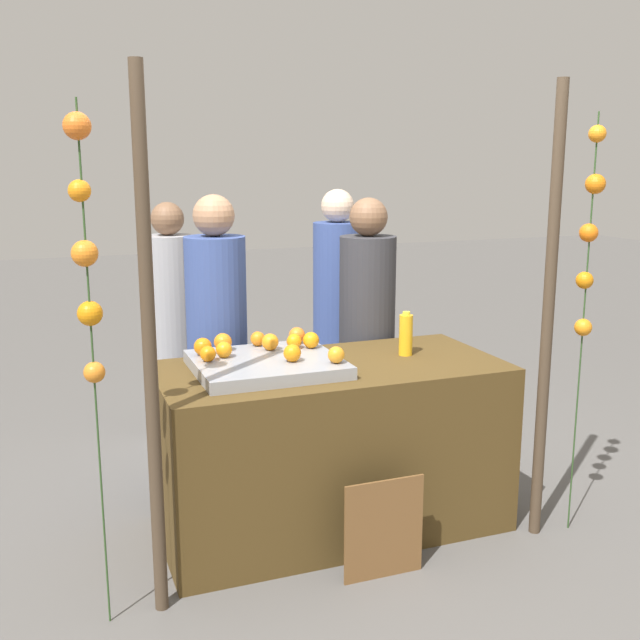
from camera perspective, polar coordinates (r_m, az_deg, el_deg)
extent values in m
plane|color=#565451|center=(4.06, 0.78, -15.16)|extent=(24.00, 24.00, 0.00)
cube|color=#4C3819|center=(3.88, 0.79, -9.54)|extent=(1.72, 0.82, 0.86)
cube|color=gray|center=(3.65, -4.08, -3.38)|extent=(0.69, 0.62, 0.06)
sphere|color=orange|center=(3.83, -0.69, -1.54)|extent=(0.08, 0.08, 0.08)
sphere|color=orange|center=(3.61, -8.50, -2.55)|extent=(0.08, 0.08, 0.08)
sphere|color=orange|center=(3.89, -4.75, -1.42)|extent=(0.08, 0.08, 0.08)
sphere|color=orange|center=(3.80, -7.38, -1.67)|extent=(0.09, 0.09, 0.09)
sphere|color=orange|center=(3.82, -1.98, -1.62)|extent=(0.08, 0.08, 0.08)
sphere|color=orange|center=(3.57, -2.12, -2.52)|extent=(0.08, 0.08, 0.08)
sphere|color=orange|center=(3.55, 1.24, -2.66)|extent=(0.08, 0.08, 0.08)
sphere|color=orange|center=(3.93, -1.76, -1.17)|extent=(0.09, 0.09, 0.09)
sphere|color=orange|center=(3.67, -7.30, -2.25)|extent=(0.08, 0.08, 0.08)
sphere|color=orange|center=(3.73, -8.88, -2.01)|extent=(0.09, 0.09, 0.09)
sphere|color=orange|center=(3.79, -3.80, -1.67)|extent=(0.09, 0.09, 0.09)
cylinder|color=gold|center=(3.94, 6.53, -1.14)|extent=(0.07, 0.07, 0.21)
cylinder|color=yellow|center=(3.92, 6.57, 0.51)|extent=(0.04, 0.04, 0.02)
cube|color=brown|center=(3.51, 4.88, -15.62)|extent=(0.38, 0.01, 0.48)
cube|color=black|center=(3.52, 4.77, -15.52)|extent=(0.36, 0.02, 0.46)
cylinder|color=#384C8C|center=(4.27, -7.74, -3.43)|extent=(0.34, 0.34, 1.45)
sphere|color=#A87A59|center=(4.13, -8.07, 7.86)|extent=(0.23, 0.23, 0.23)
cylinder|color=#333338|center=(4.50, 3.56, -2.69)|extent=(0.33, 0.33, 1.42)
sphere|color=brown|center=(4.37, 3.70, 7.81)|extent=(0.22, 0.22, 0.22)
cylinder|color=#384C8C|center=(5.26, 1.29, -0.42)|extent=(0.33, 0.33, 1.44)
sphere|color=beige|center=(5.15, 1.34, 8.66)|extent=(0.22, 0.22, 0.22)
cylinder|color=#99999E|center=(5.11, -11.13, -1.40)|extent=(0.32, 0.32, 1.38)
sphere|color=brown|center=(4.98, -11.50, 7.54)|extent=(0.22, 0.22, 0.22)
cylinder|color=#473828|center=(3.03, -12.78, -2.53)|extent=(0.06, 0.06, 2.22)
cylinder|color=#473828|center=(3.76, 16.89, 0.09)|extent=(0.06, 0.06, 2.22)
cylinder|color=#2D4C23|center=(3.01, -16.74, -4.27)|extent=(0.01, 0.01, 2.07)
sphere|color=orange|center=(2.89, -17.95, 13.83)|extent=(0.10, 0.10, 0.10)
sphere|color=orange|center=(2.90, -17.78, 9.32)|extent=(0.08, 0.08, 0.08)
sphere|color=orange|center=(2.92, -17.41, 4.84)|extent=(0.10, 0.10, 0.10)
sphere|color=orange|center=(2.96, -17.04, 0.48)|extent=(0.10, 0.10, 0.10)
sphere|color=orange|center=(3.00, -16.74, -3.82)|extent=(0.08, 0.08, 0.08)
cylinder|color=#2D4C23|center=(3.87, 19.28, -0.85)|extent=(0.01, 0.01, 2.07)
sphere|color=orange|center=(3.79, 20.29, 13.11)|extent=(0.08, 0.08, 0.08)
sphere|color=orange|center=(3.79, 20.16, 9.66)|extent=(0.09, 0.09, 0.09)
sphere|color=orange|center=(3.80, 19.70, 6.25)|extent=(0.09, 0.09, 0.09)
sphere|color=orange|center=(3.83, 19.42, 2.86)|extent=(0.08, 0.08, 0.08)
sphere|color=orange|center=(3.86, 19.33, -0.53)|extent=(0.08, 0.08, 0.08)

